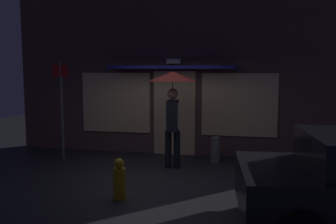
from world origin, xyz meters
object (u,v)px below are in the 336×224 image
(person_with_umbrella, at_px, (173,93))
(street_sign_post, at_px, (62,104))
(fire_hydrant, at_px, (119,180))
(sidewalk_bollard, at_px, (216,150))

(person_with_umbrella, distance_m, street_sign_post, 2.89)
(fire_hydrant, bearing_deg, sidewalk_bollard, 63.57)
(person_with_umbrella, xyz_separation_m, sidewalk_bollard, (0.92, 0.71, -1.41))
(street_sign_post, distance_m, fire_hydrant, 3.56)
(street_sign_post, distance_m, sidewalk_bollard, 3.96)
(street_sign_post, xyz_separation_m, fire_hydrant, (2.34, -2.46, -1.06))
(person_with_umbrella, relative_size, sidewalk_bollard, 3.54)
(street_sign_post, height_order, sidewalk_bollard, street_sign_post)
(person_with_umbrella, bearing_deg, street_sign_post, -100.59)
(sidewalk_bollard, relative_size, fire_hydrant, 0.86)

